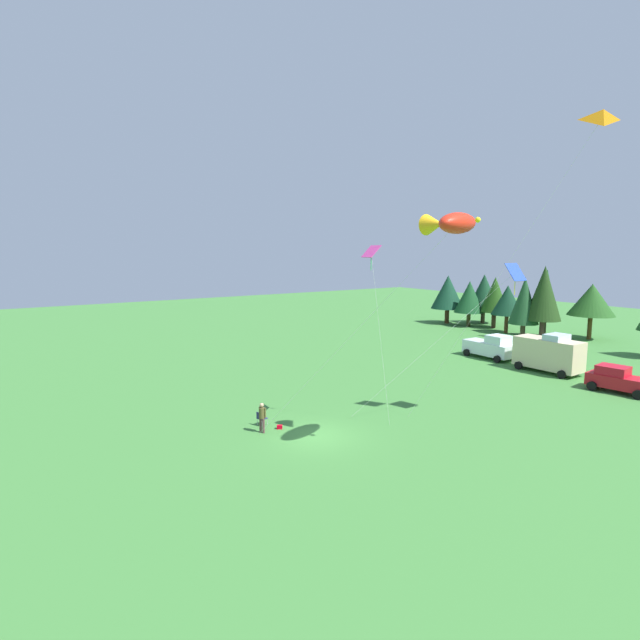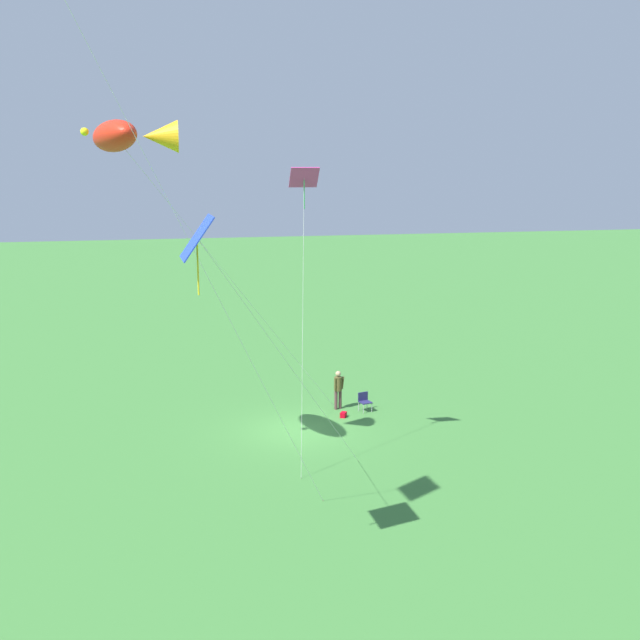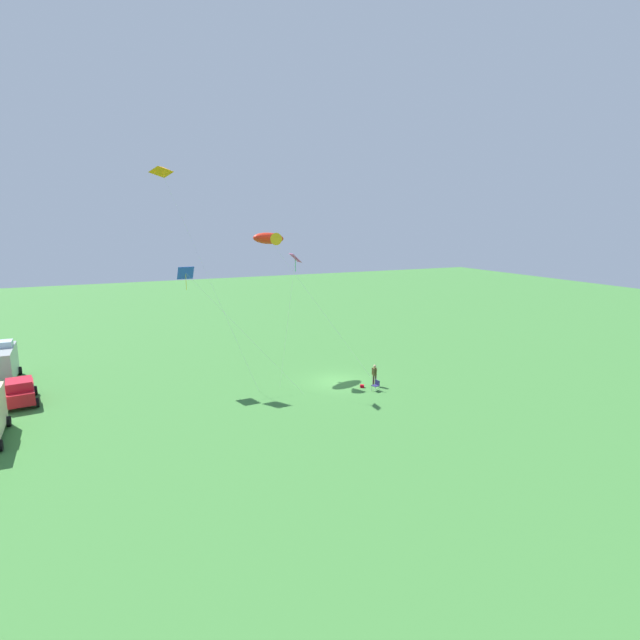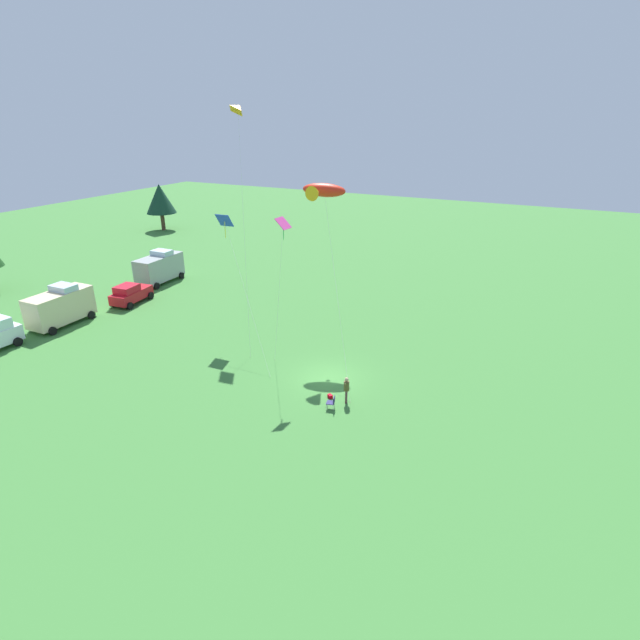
% 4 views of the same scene
% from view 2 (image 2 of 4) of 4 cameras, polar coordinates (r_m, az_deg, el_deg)
% --- Properties ---
extents(ground_plane, '(160.00, 160.00, 0.00)m').
position_cam_2_polar(ground_plane, '(30.81, -1.74, -8.43)').
color(ground_plane, '#3C7934').
extents(person_kite_flyer, '(0.52, 0.44, 1.74)m').
position_cam_2_polar(person_kite_flyer, '(33.08, 1.39, -5.11)').
color(person_kite_flyer, brown).
rests_on(person_kite_flyer, ground).
extents(folding_chair, '(0.58, 0.58, 0.82)m').
position_cam_2_polar(folding_chair, '(33.05, 3.40, -6.11)').
color(folding_chair, navy).
rests_on(folding_chair, ground).
extents(backpack_on_grass, '(0.35, 0.39, 0.22)m').
position_cam_2_polar(backpack_on_grass, '(32.33, 1.79, -7.22)').
color(backpack_on_grass, red).
rests_on(backpack_on_grass, ground).
extents(kite_large_fish, '(9.60, 7.73, 12.09)m').
position_cam_2_polar(kite_large_fish, '(25.03, -14.57, 13.40)').
color(kite_large_fish, red).
rests_on(kite_large_fish, ground).
extents(kite_diamond_rainbow, '(0.99, 1.68, 10.56)m').
position_cam_2_polar(kite_diamond_rainbow, '(25.49, -1.23, 10.19)').
color(kite_diamond_rainbow, '#D23C92').
rests_on(kite_diamond_rainbow, ground).
extents(kite_diamond_blue, '(6.32, 8.03, 9.53)m').
position_cam_2_polar(kite_diamond_blue, '(17.73, -9.00, 5.62)').
color(kite_diamond_blue, blue).
rests_on(kite_diamond_blue, ground).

